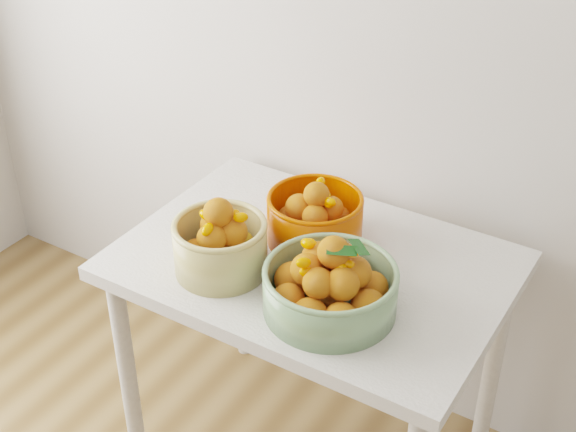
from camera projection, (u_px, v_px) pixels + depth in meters
name	position (u px, v px, depth m)	size (l,w,h in m)	color
table	(313.00, 288.00, 2.15)	(1.00, 0.70, 0.75)	silver
bowl_cream	(220.00, 245.00, 2.01)	(0.25, 0.25, 0.21)	tan
bowl_green	(330.00, 286.00, 1.88)	(0.39, 0.39, 0.21)	gray
bowl_orange	(315.00, 218.00, 2.13)	(0.27, 0.27, 0.18)	#D23D00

